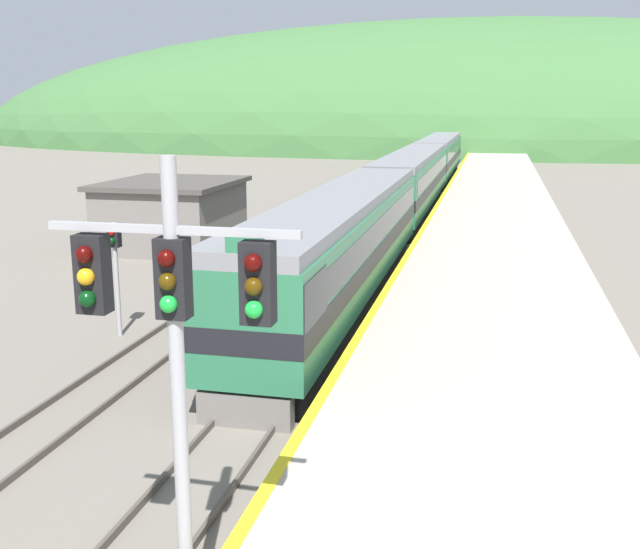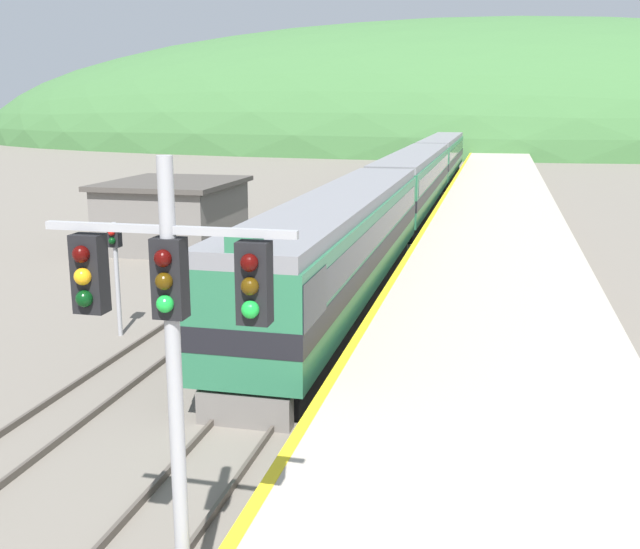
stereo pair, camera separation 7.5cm
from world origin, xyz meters
TOP-DOWN VIEW (x-y plane):
  - track_main at (0.00, 70.00)m, footprint 1.52×180.00m
  - track_siding at (-4.32, 70.00)m, footprint 1.52×180.00m
  - platform at (5.35, 50.00)m, footprint 7.14×140.00m
  - distant_hills at (0.00, 134.23)m, footprint 188.27×84.72m
  - station_shed at (-10.55, 31.31)m, footprint 6.16×7.17m
  - express_train_lead_car at (0.00, 22.02)m, footprint 2.88×21.94m
  - carriage_second at (0.00, 45.57)m, footprint 2.87×22.93m
  - carriage_third at (0.00, 69.39)m, footprint 2.87×22.93m
  - signal_mast_main at (1.42, 4.82)m, footprint 3.30×0.42m
  - signal_post_siding at (-6.02, 16.98)m, footprint 0.36×0.42m

SIDE VIEW (x-z plane):
  - distant_hills at x=0.00m, z-range -21.21..21.21m
  - track_main at x=0.00m, z-range 0.00..0.16m
  - track_siding at x=-4.32m, z-range 0.00..0.16m
  - platform at x=5.35m, z-range -0.01..1.09m
  - station_shed at x=-10.55m, z-range 0.02..3.38m
  - carriage_second at x=0.00m, z-range 0.18..4.20m
  - carriage_third at x=0.00m, z-range 0.18..4.20m
  - express_train_lead_car at x=0.00m, z-range 0.01..4.39m
  - signal_post_siding at x=-6.02m, z-range 0.79..4.41m
  - signal_mast_main at x=1.42m, z-range 1.16..7.72m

